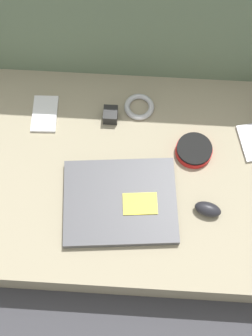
{
  "coord_description": "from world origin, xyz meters",
  "views": [
    {
      "loc": [
        0.03,
        -0.51,
        1.31
      ],
      "look_at": [
        0.0,
        0.0,
        0.15
      ],
      "focal_mm": 50.0,
      "sensor_mm": 36.0,
      "label": 1
    }
  ],
  "objects_px": {
    "speaker_puck": "(194,150)",
    "laptop": "(120,202)",
    "computer_mouse": "(208,209)",
    "phone_silver": "(45,114)",
    "charger_brick": "(111,115)"
  },
  "relations": [
    {
      "from": "phone_silver",
      "to": "laptop",
      "type": "bearing_deg",
      "value": -49.61
    },
    {
      "from": "speaker_puck",
      "to": "phone_silver",
      "type": "bearing_deg",
      "value": 167.49
    },
    {
      "from": "laptop",
      "to": "phone_silver",
      "type": "distance_m",
      "value": 0.35
    },
    {
      "from": "speaker_puck",
      "to": "phone_silver",
      "type": "relative_size",
      "value": 0.85
    },
    {
      "from": "speaker_puck",
      "to": "laptop",
      "type": "bearing_deg",
      "value": -140.05
    },
    {
      "from": "speaker_puck",
      "to": "charger_brick",
      "type": "height_order",
      "value": "charger_brick"
    },
    {
      "from": "computer_mouse",
      "to": "charger_brick",
      "type": "distance_m",
      "value": 0.38
    },
    {
      "from": "laptop",
      "to": "computer_mouse",
      "type": "xyz_separation_m",
      "value": [
        0.23,
        -0.01,
        0.01
      ]
    },
    {
      "from": "speaker_puck",
      "to": "charger_brick",
      "type": "xyz_separation_m",
      "value": [
        -0.24,
        0.1,
        0.0
      ]
    },
    {
      "from": "phone_silver",
      "to": "computer_mouse",
      "type": "bearing_deg",
      "value": -31.89
    },
    {
      "from": "computer_mouse",
      "to": "speaker_puck",
      "type": "distance_m",
      "value": 0.18
    },
    {
      "from": "computer_mouse",
      "to": "phone_silver",
      "type": "relative_size",
      "value": 0.64
    },
    {
      "from": "laptop",
      "to": "charger_brick",
      "type": "bearing_deg",
      "value": 94.53
    },
    {
      "from": "computer_mouse",
      "to": "charger_brick",
      "type": "relative_size",
      "value": 1.67
    },
    {
      "from": "computer_mouse",
      "to": "laptop",
      "type": "bearing_deg",
      "value": -168.1
    }
  ]
}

